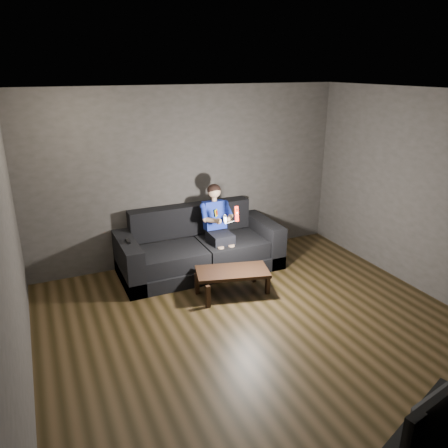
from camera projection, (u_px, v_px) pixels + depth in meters
name	position (u px, v px, depth m)	size (l,w,h in m)	color
floor	(267.00, 336.00, 5.05)	(5.00, 5.00, 0.00)	black
back_wall	(190.00, 176.00, 6.74)	(5.00, 0.04, 2.70)	#363330
left_wall	(10.00, 270.00, 3.63)	(0.04, 5.00, 2.70)	#363330
right_wall	(442.00, 199.00, 5.56)	(0.04, 5.00, 2.70)	#363330
ceiling	(277.00, 94.00, 4.13)	(5.00, 5.00, 0.02)	silver
sofa	(199.00, 251.00, 6.63)	(2.41, 1.04, 0.93)	black
child	(217.00, 220.00, 6.52)	(0.48, 0.59, 1.19)	black
wii_remote_red	(236.00, 214.00, 6.09)	(0.06, 0.09, 0.22)	red
nunchuk_white	(225.00, 219.00, 6.04)	(0.06, 0.09, 0.14)	white
wii_remote_black	(128.00, 241.00, 6.01)	(0.04, 0.16, 0.03)	black
coffee_table	(232.00, 273.00, 5.90)	(1.06, 0.71, 0.35)	black
tv	(437.00, 410.00, 2.78)	(1.12, 0.15, 0.65)	black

